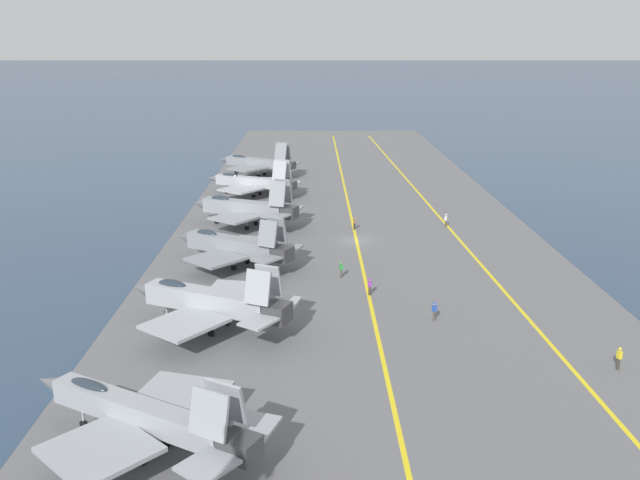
% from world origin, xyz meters
% --- Properties ---
extents(ground_plane, '(2000.00, 2000.00, 0.00)m').
position_xyz_m(ground_plane, '(0.00, 0.00, 0.00)').
color(ground_plane, '#2D425B').
extents(carrier_deck, '(222.93, 47.47, 0.40)m').
position_xyz_m(carrier_deck, '(0.00, 0.00, 0.20)').
color(carrier_deck, slate).
rests_on(carrier_deck, ground).
extents(deck_stripe_foul_line, '(200.53, 7.35, 0.01)m').
position_xyz_m(deck_stripe_foul_line, '(0.00, -13.05, 0.40)').
color(deck_stripe_foul_line, yellow).
rests_on(deck_stripe_foul_line, carrier_deck).
extents(deck_stripe_centerline, '(200.64, 0.36, 0.01)m').
position_xyz_m(deck_stripe_centerline, '(0.00, 0.00, 0.40)').
color(deck_stripe_centerline, yellow).
rests_on(deck_stripe_centerline, carrier_deck).
extents(parked_jet_nearest, '(13.23, 16.67, 5.92)m').
position_xyz_m(parked_jet_nearest, '(-45.58, 15.68, 2.94)').
color(parked_jet_nearest, '#93999E').
rests_on(parked_jet_nearest, carrier_deck).
extents(parked_jet_second, '(14.08, 15.63, 6.36)m').
position_xyz_m(parked_jet_second, '(-27.22, 14.37, 3.01)').
color(parked_jet_second, '#9EA3A8').
rests_on(parked_jet_second, carrier_deck).
extents(parked_jet_third, '(12.65, 15.01, 6.07)m').
position_xyz_m(parked_jet_third, '(-9.88, 14.22, 2.78)').
color(parked_jet_third, gray).
rests_on(parked_jet_third, carrier_deck).
extents(parked_jet_fourth, '(12.13, 15.66, 6.85)m').
position_xyz_m(parked_jet_fourth, '(6.79, 14.55, 3.07)').
color(parked_jet_fourth, gray).
rests_on(parked_jet_fourth, carrier_deck).
extents(parked_jet_fifth, '(13.36, 16.06, 6.27)m').
position_xyz_m(parked_jet_fifth, '(26.00, 15.23, 2.73)').
color(parked_jet_fifth, '#A8AAAF').
rests_on(parked_jet_fifth, carrier_deck).
extents(parked_jet_sixth, '(13.55, 15.94, 6.65)m').
position_xyz_m(parked_jet_sixth, '(43.02, 15.66, 2.98)').
color(parked_jet_sixth, gray).
rests_on(parked_jet_sixth, carrier_deck).
extents(crew_purple_vest, '(0.27, 0.39, 1.76)m').
position_xyz_m(crew_purple_vest, '(-19.12, -0.08, 1.37)').
color(crew_purple_vest, '#383328').
rests_on(crew_purple_vest, carrier_deck).
extents(crew_blue_vest, '(0.37, 0.44, 1.77)m').
position_xyz_m(crew_blue_vest, '(-25.53, -5.35, 1.37)').
color(crew_blue_vest, '#4C473D').
rests_on(crew_blue_vest, carrier_deck).
extents(crew_yellow_vest, '(0.43, 0.34, 1.83)m').
position_xyz_m(crew_yellow_vest, '(-35.12, -17.71, 1.41)').
color(crew_yellow_vest, '#383328').
rests_on(crew_yellow_vest, carrier_deck).
extents(crew_green_vest, '(0.31, 0.41, 1.78)m').
position_xyz_m(crew_green_vest, '(-13.87, 2.51, 1.38)').
color(crew_green_vest, '#4C473D').
rests_on(crew_green_vest, carrier_deck).
extents(crew_brown_vest, '(0.39, 0.27, 1.75)m').
position_xyz_m(crew_brown_vest, '(5.36, -0.04, 1.36)').
color(crew_brown_vest, '#232328').
rests_on(crew_brown_vest, carrier_deck).
extents(crew_white_vest, '(0.46, 0.43, 1.84)m').
position_xyz_m(crew_white_vest, '(6.45, -12.46, 1.41)').
color(crew_white_vest, '#4C473D').
rests_on(crew_white_vest, carrier_deck).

